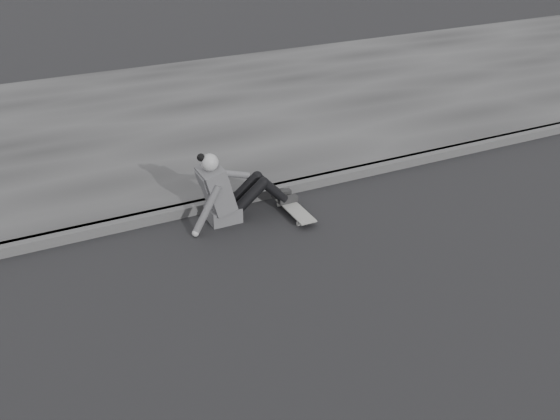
# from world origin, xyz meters

# --- Properties ---
(ground) EXTENTS (80.00, 80.00, 0.00)m
(ground) POSITION_xyz_m (0.00, 0.00, 0.00)
(ground) COLOR black
(ground) RESTS_ON ground
(curb) EXTENTS (24.00, 0.16, 0.12)m
(curb) POSITION_xyz_m (0.00, 2.58, 0.06)
(curb) COLOR #434343
(curb) RESTS_ON ground
(sidewalk) EXTENTS (24.00, 6.00, 0.12)m
(sidewalk) POSITION_xyz_m (0.00, 5.60, 0.06)
(sidewalk) COLOR #343434
(sidewalk) RESTS_ON ground
(skateboard) EXTENTS (0.20, 0.78, 0.09)m
(skateboard) POSITION_xyz_m (0.53, 2.02, 0.07)
(skateboard) COLOR #989893
(skateboard) RESTS_ON ground
(seated_woman) EXTENTS (1.38, 0.46, 0.88)m
(seated_woman) POSITION_xyz_m (-0.20, 2.26, 0.36)
(seated_woman) COLOR #4D4D4F
(seated_woman) RESTS_ON ground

